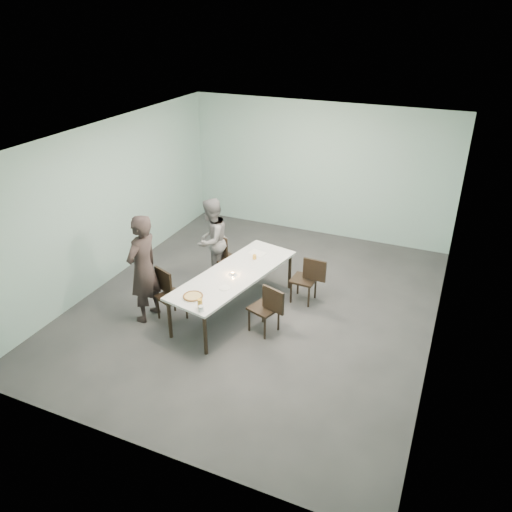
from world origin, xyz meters
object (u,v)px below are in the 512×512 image
at_px(chair_near_left, 168,291).
at_px(side_plate, 224,288).
at_px(pizza, 193,296).
at_px(chair_far_left, 224,255).
at_px(water_tumbler, 201,309).
at_px(table, 234,276).
at_px(diner_near, 143,269).
at_px(chair_near_right, 268,306).
at_px(beer_glass, 200,304).
at_px(chair_far_right, 308,277).
at_px(diner_far, 211,240).
at_px(tealight, 233,274).
at_px(amber_tumbler, 254,257).

xyz_separation_m(chair_near_left, side_plate, (1.02, 0.10, 0.25)).
xyz_separation_m(chair_near_left, pizza, (0.69, -0.34, 0.27)).
xyz_separation_m(chair_far_left, side_plate, (0.77, -1.49, 0.25)).
relative_size(chair_far_left, water_tumbler, 9.67).
distance_m(table, diner_near, 1.52).
bearing_deg(pizza, chair_near_right, 29.74).
relative_size(chair_near_left, beer_glass, 5.80).
height_order(chair_far_right, diner_far, diner_far).
bearing_deg(tealight, chair_near_left, -149.90).
xyz_separation_m(diner_near, water_tumbler, (1.34, -0.48, -0.15)).
bearing_deg(water_tumbler, chair_near_left, 147.58).
bearing_deg(water_tumbler, table, 92.60).
bearing_deg(table, pizza, -104.60).
height_order(table, chair_far_left, chair_far_left).
relative_size(side_plate, amber_tumbler, 2.25).
xyz_separation_m(table, water_tumbler, (0.06, -1.25, 0.10)).
height_order(chair_near_right, beer_glass, beer_glass).
height_order(table, beer_glass, beer_glass).
relative_size(table, chair_far_right, 3.14).
bearing_deg(water_tumbler, chair_far_left, 108.64).
bearing_deg(diner_near, beer_glass, 77.05).
relative_size(chair_far_left, beer_glass, 5.80).
distance_m(table, diner_far, 1.28).
xyz_separation_m(table, pizza, (-0.25, -0.96, 0.08)).
bearing_deg(amber_tumbler, table, -99.91).
height_order(chair_near_left, diner_near, diner_near).
bearing_deg(pizza, beer_glass, -41.28).
height_order(side_plate, amber_tumbler, amber_tumbler).
relative_size(chair_far_right, diner_near, 0.46).
height_order(chair_near_left, diner_far, diner_far).
bearing_deg(chair_near_left, diner_near, -133.73).
relative_size(chair_far_right, water_tumbler, 9.67).
bearing_deg(diner_near, tealight, 123.33).
relative_size(chair_near_right, diner_near, 0.46).
relative_size(chair_far_right, side_plate, 4.83).
xyz_separation_m(pizza, tealight, (0.26, 0.89, 0.00)).
bearing_deg(water_tumbler, diner_far, 114.20).
bearing_deg(chair_near_right, diner_far, -18.03).
distance_m(diner_far, amber_tumbler, 1.05).
distance_m(pizza, beer_glass, 0.34).
height_order(chair_near_right, amber_tumbler, chair_near_right).
xyz_separation_m(chair_near_right, side_plate, (-0.70, -0.14, 0.25)).
height_order(water_tumbler, amber_tumbler, water_tumbler).
height_order(chair_near_left, amber_tumbler, chair_near_left).
bearing_deg(side_plate, chair_near_right, 11.24).
bearing_deg(chair_far_left, tealight, -32.03).
bearing_deg(pizza, side_plate, 54.04).
bearing_deg(chair_near_right, diner_near, 30.04).
relative_size(diner_near, beer_glass, 12.55).
bearing_deg(chair_near_left, amber_tumbler, 70.69).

